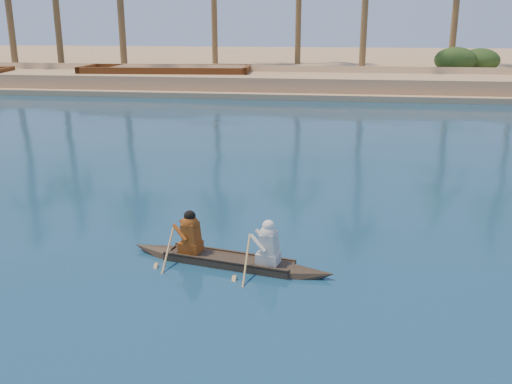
# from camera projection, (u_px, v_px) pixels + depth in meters

# --- Properties ---
(ground) EXTENTS (160.00, 160.00, 0.00)m
(ground) POSITION_uv_depth(u_px,v_px,m) (304.00, 208.00, 15.44)
(ground) COLOR #0B3347
(ground) RESTS_ON ground
(sandy_embankment) EXTENTS (150.00, 51.00, 1.50)m
(sandy_embankment) POSITION_uv_depth(u_px,v_px,m) (334.00, 65.00, 59.74)
(sandy_embankment) COLOR tan
(sandy_embankment) RESTS_ON ground
(shrub_cluster) EXTENTS (100.00, 6.00, 2.40)m
(shrub_cluster) POSITION_uv_depth(u_px,v_px,m) (331.00, 70.00, 44.96)
(shrub_cluster) COLOR #1F3914
(shrub_cluster) RESTS_ON ground
(canoe) EXTENTS (4.51, 1.51, 1.23)m
(canoe) POSITION_uv_depth(u_px,v_px,m) (229.00, 254.00, 11.76)
(canoe) COLOR #3D2E21
(canoe) RESTS_ON ground
(barge_mid) EXTENTS (12.61, 5.03, 2.06)m
(barge_mid) POSITION_uv_depth(u_px,v_px,m) (167.00, 80.00, 42.40)
(barge_mid) COLOR #623015
(barge_mid) RESTS_ON ground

